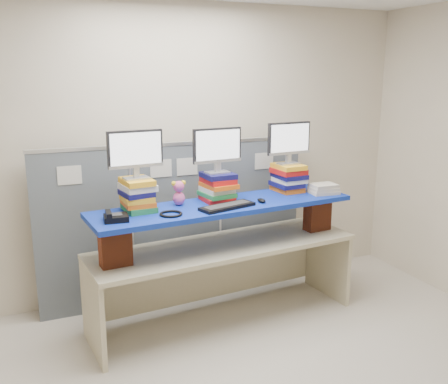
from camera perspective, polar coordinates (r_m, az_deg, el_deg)
name	(u,v)px	position (r m, az deg, el deg)	size (l,w,h in m)	color
room	(264,201)	(3.00, 4.57, -0.98)	(5.00, 4.00, 2.80)	beige
cubicle_partition	(177,222)	(4.76, -5.39, -3.40)	(2.60, 0.06, 1.53)	#4E555B
desk	(224,260)	(4.36, 0.00, -7.74)	(2.39, 0.89, 0.71)	beige
brick_pier_left	(115,246)	(3.88, -12.33, -6.02)	(0.23, 0.13, 0.32)	brown
brick_pier_right	(317,213)	(4.73, 10.63, -2.41)	(0.23, 0.13, 0.32)	brown
blue_board	(224,206)	(4.21, 0.00, -1.60)	(2.27, 0.57, 0.04)	navy
book_stack_left	(138,195)	(4.02, -9.86, -0.31)	(0.28, 0.32, 0.26)	#207B3C
book_stack_center	(218,187)	(4.28, -0.73, 0.60)	(0.30, 0.33, 0.24)	red
book_stack_right	(288,178)	(4.65, 7.36, 1.65)	(0.27, 0.31, 0.26)	orange
monitor_left	(135,151)	(3.94, -10.09, 4.58)	(0.44, 0.14, 0.38)	#B5B5BA
monitor_center	(217,148)	(4.22, -0.77, 5.10)	(0.44, 0.14, 0.38)	#B5B5BA
monitor_right	(289,140)	(4.59, 7.44, 5.87)	(0.44, 0.14, 0.38)	#B5B5BA
keyboard	(227,206)	(4.06, 0.37, -1.65)	(0.50, 0.28, 0.03)	black
mouse	(261,200)	(4.25, 4.30, -0.96)	(0.06, 0.11, 0.03)	black
desk_phone	(115,217)	(3.80, -12.34, -2.83)	(0.19, 0.17, 0.07)	black
headset	(171,214)	(3.89, -6.08, -2.50)	(0.18, 0.18, 0.02)	black
plush_toy	(179,193)	(4.15, -5.18, -0.08)	(0.12, 0.09, 0.21)	#D8528E
binder_stack	(323,189)	(4.64, 11.29, 0.35)	(0.26, 0.21, 0.09)	beige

